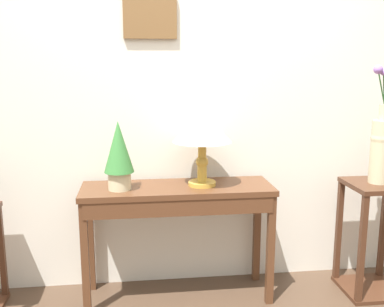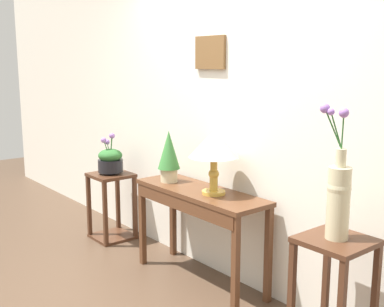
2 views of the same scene
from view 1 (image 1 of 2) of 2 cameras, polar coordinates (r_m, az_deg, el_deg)
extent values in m
cube|color=silver|center=(3.01, -1.04, 9.38)|extent=(9.00, 0.10, 2.80)
cube|color=brown|center=(2.94, -5.35, 16.77)|extent=(0.34, 0.02, 0.26)
cube|color=gray|center=(2.94, -5.35, 16.78)|extent=(0.27, 0.01, 0.20)
cube|color=#56331E|center=(2.83, -1.87, -4.49)|extent=(1.20, 0.39, 0.03)
cube|color=#56331E|center=(2.68, -1.52, -6.89)|extent=(1.13, 0.03, 0.10)
cube|color=#56331E|center=(2.81, -13.39, -13.03)|extent=(0.04, 0.04, 0.71)
cube|color=#56331E|center=(2.91, 9.92, -12.04)|extent=(0.04, 0.04, 0.71)
cube|color=#56331E|center=(3.11, -12.75, -10.59)|extent=(0.04, 0.04, 0.71)
cube|color=#56331E|center=(3.19, 8.22, -9.80)|extent=(0.04, 0.04, 0.71)
cylinder|color=gold|center=(2.84, 1.28, -3.80)|extent=(0.17, 0.17, 0.02)
cylinder|color=gold|center=(2.82, 1.28, -2.31)|extent=(0.06, 0.06, 0.13)
sphere|color=gold|center=(2.80, 1.29, -1.04)|extent=(0.08, 0.08, 0.08)
cylinder|color=gold|center=(2.79, 1.30, 0.23)|extent=(0.05, 0.05, 0.13)
cone|color=beige|center=(2.76, 1.31, 3.51)|extent=(0.37, 0.37, 0.20)
cylinder|color=beige|center=(2.77, -9.17, -3.43)|extent=(0.14, 0.14, 0.11)
cone|color=#387A38|center=(2.72, -9.31, 0.85)|extent=(0.18, 0.18, 0.31)
cube|color=#472819|center=(3.18, -22.97, -11.32)|extent=(0.04, 0.04, 0.59)
cube|color=#472819|center=(3.12, 22.47, -3.72)|extent=(0.37, 0.37, 0.03)
cube|color=#472819|center=(3.37, 21.51, -15.67)|extent=(0.37, 0.37, 0.03)
cube|color=#472819|center=(3.02, 20.74, -11.30)|extent=(0.04, 0.03, 0.69)
cube|color=#472819|center=(3.29, 18.10, -9.25)|extent=(0.04, 0.04, 0.69)
cube|color=#472819|center=(3.44, 23.07, -8.71)|extent=(0.04, 0.04, 0.69)
cylinder|color=beige|center=(3.08, 22.77, 0.17)|extent=(0.12, 0.12, 0.40)
sphere|color=beige|center=(3.06, 22.90, 1.79)|extent=(0.13, 0.13, 0.13)
cylinder|color=beige|center=(3.04, 23.13, 4.82)|extent=(0.06, 0.06, 0.10)
cylinder|color=#2D662D|center=(3.00, 23.16, 7.59)|extent=(0.06, 0.05, 0.20)
sphere|color=#996BC1|center=(2.97, 23.12, 9.47)|extent=(0.04, 0.04, 0.04)
cylinder|color=#2D662D|center=(2.99, 22.88, 7.76)|extent=(0.09, 0.06, 0.22)
sphere|color=#996BC1|center=(2.95, 22.54, 9.82)|extent=(0.05, 0.05, 0.05)
camera|label=2|loc=(3.03, 76.34, 6.67)|focal=45.36mm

